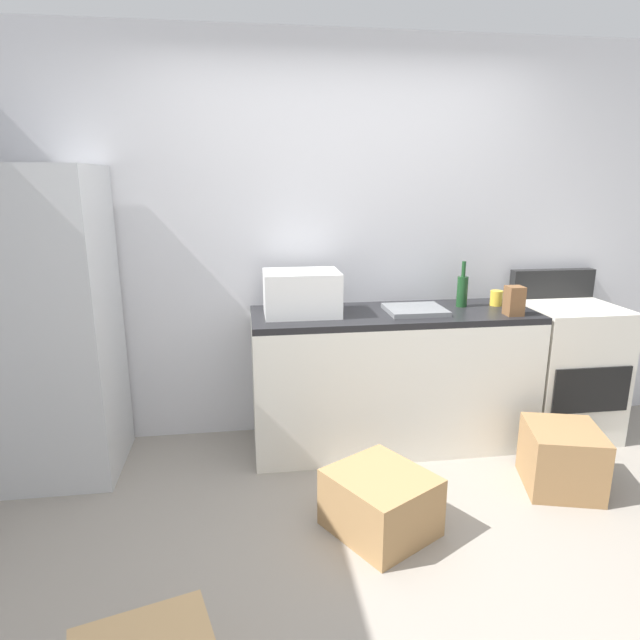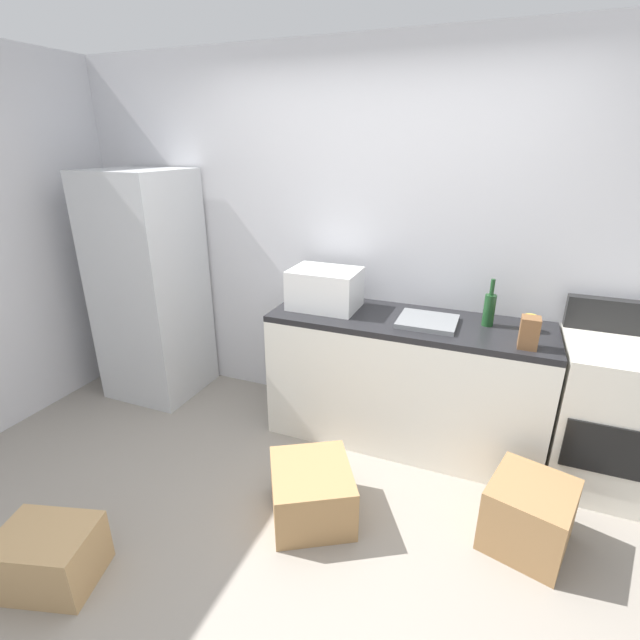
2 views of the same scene
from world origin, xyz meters
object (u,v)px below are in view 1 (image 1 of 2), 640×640
microwave (302,293)px  cardboard_box_small (381,502)px  coffee_mug (496,298)px  refrigerator (49,327)px  stove_oven (564,367)px  cardboard_box_large (562,458)px  knife_block (514,301)px  wine_bottle (462,290)px

microwave → cardboard_box_small: size_ratio=0.98×
microwave → coffee_mug: microwave is taller
refrigerator → stove_oven: (3.27, 0.06, -0.43)m
coffee_mug → cardboard_box_large: coffee_mug is taller
refrigerator → cardboard_box_large: refrigerator is taller
knife_block → cardboard_box_small: knife_block is taller
stove_oven → wine_bottle: wine_bottle is taller
cardboard_box_large → refrigerator: bearing=167.6°
cardboard_box_large → microwave: bearing=153.7°
coffee_mug → cardboard_box_small: 1.63m
knife_block → cardboard_box_large: (0.11, -0.49, -0.81)m
cardboard_box_large → coffee_mug: bearing=97.2°
microwave → coffee_mug: (1.30, 0.06, -0.09)m
stove_oven → microwave: (-1.81, 0.01, 0.57)m
refrigerator → cardboard_box_small: size_ratio=3.80×
stove_oven → cardboard_box_small: stove_oven is taller
refrigerator → stove_oven: refrigerator is taller
coffee_mug → knife_block: 0.27m
refrigerator → microwave: (1.46, 0.06, 0.14)m
refrigerator → wine_bottle: size_ratio=5.96×
coffee_mug → wine_bottle: bearing=179.0°
wine_bottle → microwave: bearing=-176.5°
stove_oven → microwave: microwave is taller
wine_bottle → cardboard_box_large: wine_bottle is taller
wine_bottle → knife_block: size_ratio=1.67×
knife_block → refrigerator: bearing=177.1°
microwave → wine_bottle: (1.07, 0.06, -0.03)m
wine_bottle → cardboard_box_large: size_ratio=0.73×
cardboard_box_small → cardboard_box_large: bearing=12.0°
microwave → wine_bottle: size_ratio=1.53×
refrigerator → cardboard_box_large: size_ratio=4.32×
coffee_mug → cardboard_box_small: size_ratio=0.21×
coffee_mug → cardboard_box_small: (-1.02, -0.99, -0.80)m
knife_block → cardboard_box_large: 0.95m
coffee_mug → cardboard_box_large: (0.10, -0.75, -0.77)m
microwave → wine_bottle: 1.07m
microwave → refrigerator: bearing=-177.5°
cardboard_box_large → cardboard_box_small: size_ratio=0.88×
stove_oven → wine_bottle: 0.92m
stove_oven → coffee_mug: stove_oven is taller
wine_bottle → coffee_mug: size_ratio=3.00×
stove_oven → knife_block: (-0.52, -0.19, 0.52)m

